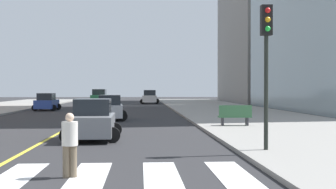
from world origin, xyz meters
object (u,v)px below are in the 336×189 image
object	(u,v)px
car_blue_fourth	(47,102)
traffic_light_near_corner	(266,48)
pedestrian_crossing	(70,142)
car_silver_fifth	(110,108)
car_white_nearest	(150,97)
park_bench	(235,116)
car_gray_third	(93,121)
car_green_second	(100,97)

from	to	relation	value
car_blue_fourth	traffic_light_near_corner	distance (m)	34.01
traffic_light_near_corner	pedestrian_crossing	distance (m)	7.39
pedestrian_crossing	car_blue_fourth	bearing A→B (deg)	-86.49
car_blue_fourth	car_silver_fifth	bearing A→B (deg)	-62.22
car_white_nearest	park_bench	size ratio (longest dim) A/B	2.46
car_blue_fourth	park_bench	xyz separation A→B (m)	(14.46, -21.29, -0.11)
car_gray_third	traffic_light_near_corner	distance (m)	8.25
car_white_nearest	park_bench	world-z (taller)	car_white_nearest
car_green_second	car_silver_fifth	distance (m)	33.98
car_green_second	park_bench	distance (m)	42.33
car_silver_fifth	park_bench	xyz separation A→B (m)	(7.28, -7.10, -0.12)
car_gray_third	car_silver_fifth	xyz separation A→B (m)	(-0.09, 12.19, -0.00)
car_blue_fourth	car_white_nearest	bearing A→B (deg)	62.63
car_gray_third	park_bench	size ratio (longest dim) A/B	2.15
car_blue_fourth	traffic_light_near_corner	world-z (taller)	traffic_light_near_corner
car_silver_fifth	car_green_second	bearing A→B (deg)	-86.61
pedestrian_crossing	car_silver_fifth	bearing A→B (deg)	-97.67
car_green_second	pedestrian_crossing	world-z (taller)	car_green_second
car_white_nearest	traffic_light_near_corner	xyz separation A→B (m)	(2.81, -50.85, 2.60)
park_bench	pedestrian_crossing	xyz separation A→B (m)	(-6.89, -13.45, 0.18)
car_green_second	car_blue_fourth	distance (m)	19.90
car_blue_fourth	pedestrian_crossing	xyz separation A→B (m)	(7.57, -34.73, 0.07)
traffic_light_near_corner	park_bench	distance (m)	10.27
car_gray_third	car_blue_fourth	distance (m)	27.35
car_blue_fourth	car_green_second	bearing A→B (deg)	80.89
car_white_nearest	car_silver_fifth	size ratio (longest dim) A/B	1.13
car_blue_fourth	car_silver_fifth	size ratio (longest dim) A/B	0.98
car_silver_fifth	traffic_light_near_corner	bearing A→B (deg)	107.51
car_gray_third	pedestrian_crossing	distance (m)	8.37
car_white_nearest	park_bench	bearing A→B (deg)	98.00
car_blue_fourth	park_bench	bearing A→B (deg)	-54.86
traffic_light_near_corner	car_gray_third	bearing A→B (deg)	-37.45
car_green_second	car_gray_third	size ratio (longest dim) A/B	1.21
car_white_nearest	car_gray_third	xyz separation A→B (m)	(-3.38, -46.11, -0.11)
car_green_second	car_silver_fifth	xyz separation A→B (m)	(3.69, -33.78, -0.17)
car_green_second	pedestrian_crossing	bearing A→B (deg)	-84.29
car_green_second	car_blue_fourth	xyz separation A→B (m)	(-3.48, -19.59, -0.17)
car_white_nearest	car_silver_fifth	world-z (taller)	car_white_nearest
car_gray_third	pedestrian_crossing	world-z (taller)	car_gray_third
park_bench	pedestrian_crossing	world-z (taller)	pedestrian_crossing
car_green_second	traffic_light_near_corner	distance (m)	51.74
car_green_second	pedestrian_crossing	xyz separation A→B (m)	(4.09, -54.33, -0.10)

